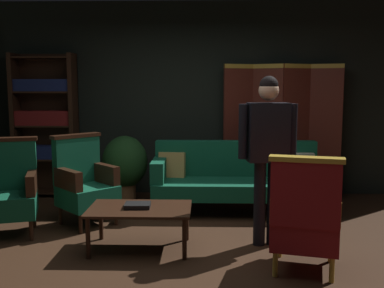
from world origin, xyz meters
name	(u,v)px	position (x,y,z in m)	size (l,w,h in m)	color
ground_plane	(190,250)	(0.00, 0.00, 0.00)	(10.00, 10.00, 0.00)	#331E11
back_wall	(195,99)	(0.00, 2.45, 1.40)	(7.20, 0.10, 2.80)	black
folding_screen	(281,129)	(1.24, 2.21, 0.99)	(1.67, 0.27, 1.90)	#5B2319
bookshelf	(45,123)	(-2.15, 2.19, 1.06)	(0.90, 0.32, 2.05)	black
velvet_couch	(236,176)	(0.55, 1.45, 0.45)	(2.12, 0.78, 0.88)	black
coffee_table	(140,212)	(-0.49, 0.03, 0.37)	(1.00, 0.64, 0.42)	black
armchair_gilt_accent	(305,217)	(1.01, -0.49, 0.49)	(0.70, 0.70, 1.04)	gold
armchair_wing_left	(84,182)	(-1.25, 0.85, 0.49)	(0.82, 0.82, 1.04)	black
armchair_wing_right	(9,190)	(-1.97, 0.46, 0.49)	(0.72, 0.72, 1.04)	black
standing_figure	(268,145)	(0.77, 0.20, 1.03)	(0.59, 0.26, 1.70)	black
potted_plant	(125,164)	(-0.95, 1.87, 0.53)	(0.62, 0.62, 0.92)	brown
book_black_cloth	(138,205)	(-0.51, 0.03, 0.44)	(0.25, 0.20, 0.04)	black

